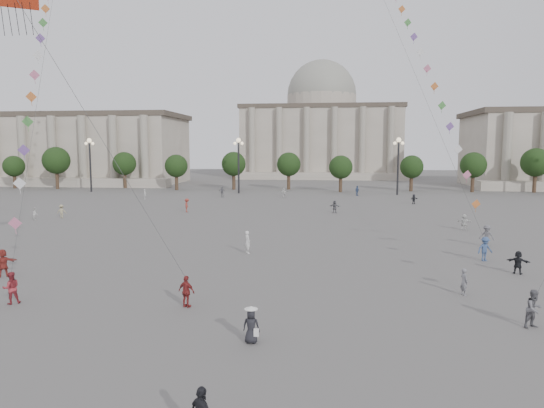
# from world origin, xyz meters

# --- Properties ---
(ground) EXTENTS (360.00, 360.00, 0.00)m
(ground) POSITION_xyz_m (0.00, 0.00, 0.00)
(ground) COLOR #565350
(ground) RESTS_ON ground
(hall_west) EXTENTS (84.00, 26.22, 17.20)m
(hall_west) POSITION_xyz_m (-75.00, 93.89, 8.43)
(hall_west) COLOR #9D9384
(hall_west) RESTS_ON ground
(hall_central) EXTENTS (48.30, 34.30, 35.50)m
(hall_central) POSITION_xyz_m (0.00, 129.22, 14.23)
(hall_central) COLOR #9D9384
(hall_central) RESTS_ON ground
(tree_row) EXTENTS (137.12, 5.12, 8.00)m
(tree_row) POSITION_xyz_m (0.00, 78.00, 5.39)
(tree_row) COLOR #392B1C
(tree_row) RESTS_ON ground
(lamp_post_far_west) EXTENTS (2.00, 0.90, 10.65)m
(lamp_post_far_west) POSITION_xyz_m (-45.00, 70.00, 7.35)
(lamp_post_far_west) COLOR #262628
(lamp_post_far_west) RESTS_ON ground
(lamp_post_mid_west) EXTENTS (2.00, 0.90, 10.65)m
(lamp_post_mid_west) POSITION_xyz_m (-15.00, 70.00, 7.35)
(lamp_post_mid_west) COLOR #262628
(lamp_post_mid_west) RESTS_ON ground
(lamp_post_mid_east) EXTENTS (2.00, 0.90, 10.65)m
(lamp_post_mid_east) POSITION_xyz_m (15.00, 70.00, 7.35)
(lamp_post_mid_east) COLOR #262628
(lamp_post_mid_east) RESTS_ON ground
(person_crowd_0) EXTENTS (1.06, 1.11, 1.85)m
(person_crowd_0) POSITION_xyz_m (7.45, 67.71, 0.93)
(person_crowd_0) COLOR #354B79
(person_crowd_0) RESTS_ON ground
(person_crowd_1) EXTENTS (0.80, 0.88, 1.49)m
(person_crowd_1) POSITION_xyz_m (-33.16, 32.46, 0.74)
(person_crowd_1) COLOR silver
(person_crowd_1) RESTS_ON ground
(person_crowd_3) EXTENTS (1.55, 1.09, 1.61)m
(person_crowd_3) POSITION_xyz_m (15.04, 12.35, 0.81)
(person_crowd_3) COLOR black
(person_crowd_3) RESTS_ON ground
(person_crowd_4) EXTENTS (1.60, 1.26, 1.70)m
(person_crowd_4) POSITION_xyz_m (-5.68, 63.46, 0.85)
(person_crowd_4) COLOR silver
(person_crowd_4) RESTS_ON ground
(person_crowd_6) EXTENTS (1.45, 1.26, 1.95)m
(person_crowd_6) POSITION_xyz_m (15.91, 21.78, 0.97)
(person_crowd_6) COLOR #5A595E
(person_crowd_6) RESTS_ON ground
(person_crowd_7) EXTENTS (1.66, 0.93, 1.70)m
(person_crowd_7) POSITION_xyz_m (16.43, 30.76, 0.85)
(person_crowd_7) COLOR silver
(person_crowd_7) RESTS_ON ground
(person_crowd_9) EXTENTS (1.41, 1.21, 1.53)m
(person_crowd_9) POSITION_xyz_m (15.45, 55.15, 0.77)
(person_crowd_9) COLOR #222328
(person_crowd_9) RESTS_ON ground
(person_crowd_10) EXTENTS (0.47, 0.67, 1.73)m
(person_crowd_10) POSITION_xyz_m (-28.98, 57.39, 0.87)
(person_crowd_10) COLOR #BBBBB6
(person_crowd_10) RESTS_ON ground
(person_crowd_12) EXTENTS (1.61, 1.06, 1.66)m
(person_crowd_12) POSITION_xyz_m (2.99, 43.16, 0.83)
(person_crowd_12) COLOR slate
(person_crowd_12) RESTS_ON ground
(person_crowd_13) EXTENTS (0.73, 0.81, 1.87)m
(person_crowd_13) POSITION_xyz_m (-4.57, 16.82, 0.93)
(person_crowd_13) COLOR silver
(person_crowd_13) RESTS_ON ground
(person_crowd_16) EXTENTS (1.23, 0.80, 1.94)m
(person_crowd_16) POSITION_xyz_m (-16.59, 62.07, 0.97)
(person_crowd_16) COLOR slate
(person_crowd_16) RESTS_ON ground
(person_crowd_17) EXTENTS (0.91, 1.32, 1.87)m
(person_crowd_17) POSITION_xyz_m (-16.97, 41.64, 0.94)
(person_crowd_17) COLOR maroon
(person_crowd_17) RESTS_ON ground
(person_crowd_18) EXTENTS (1.23, 0.90, 1.70)m
(person_crowd_18) POSITION_xyz_m (-30.83, 34.32, 0.85)
(person_crowd_18) COLOR tan
(person_crowd_18) RESTS_ON ground
(person_crowd_19) EXTENTS (0.54, 0.68, 1.61)m
(person_crowd_19) POSITION_xyz_m (9.99, 6.90, 0.81)
(person_crowd_19) COLOR slate
(person_crowd_19) RESTS_ON ground
(tourist_0) EXTENTS (1.12, 0.78, 1.76)m
(tourist_0) POSITION_xyz_m (-5.65, 2.89, 0.88)
(tourist_0) COLOR maroon
(tourist_0) RESTS_ON ground
(tourist_2) EXTENTS (1.73, 1.53, 1.90)m
(tourist_2) POSITION_xyz_m (-19.76, 7.67, 0.95)
(tourist_2) COLOR maroon
(tourist_2) RESTS_ON ground
(kite_flyer_0) EXTENTS (1.11, 1.08, 1.81)m
(kite_flyer_0) POSITION_xyz_m (-15.51, 2.39, 0.90)
(kite_flyer_0) COLOR maroon
(kite_flyer_0) RESTS_ON ground
(kite_flyer_1) EXTENTS (1.38, 1.04, 1.89)m
(kite_flyer_1) POSITION_xyz_m (14.01, 16.10, 0.94)
(kite_flyer_1) COLOR #364E7A
(kite_flyer_1) RESTS_ON ground
(kite_flyer_2) EXTENTS (1.13, 1.03, 1.88)m
(kite_flyer_2) POSITION_xyz_m (11.85, 1.80, 0.94)
(kite_flyer_2) COLOR #5D5C61
(kite_flyer_2) RESTS_ON ground
(hat_person) EXTENTS (0.78, 0.60, 1.69)m
(hat_person) POSITION_xyz_m (-1.40, -1.55, 0.83)
(hat_person) COLOR black
(hat_person) RESTS_ON ground
(dragon_kite) EXTENTS (5.34, 1.62, 17.05)m
(dragon_kite) POSITION_xyz_m (-14.08, 2.26, 15.54)
(dragon_kite) COLOR #AC2B12
(dragon_kite) RESTS_ON ground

